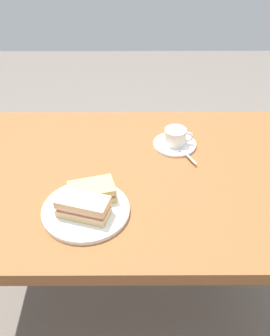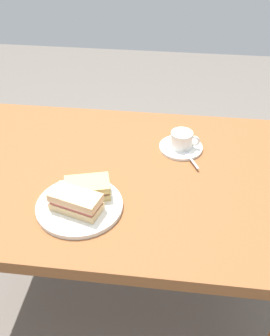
{
  "view_description": "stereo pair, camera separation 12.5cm",
  "coord_description": "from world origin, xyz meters",
  "px_view_note": "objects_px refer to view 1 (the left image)",
  "views": [
    {
      "loc": [
        -0.05,
        1.0,
        1.55
      ],
      "look_at": [
        -0.05,
        0.01,
        0.78
      ],
      "focal_mm": 41.68,
      "sensor_mm": 36.0,
      "label": 1
    },
    {
      "loc": [
        -0.17,
        0.99,
        1.55
      ],
      "look_at": [
        -0.05,
        0.01,
        0.78
      ],
      "focal_mm": 41.68,
      "sensor_mm": 36.0,
      "label": 2
    }
  ],
  "objects_px": {
    "dining_table": "(120,202)",
    "coffee_cup": "(176,136)",
    "spoon": "(186,153)",
    "sandwich_back": "(92,192)",
    "sandwich_front": "(83,207)",
    "coffee_saucer": "(175,144)",
    "sandwich_plate": "(86,210)"
  },
  "relations": [
    {
      "from": "dining_table",
      "to": "coffee_saucer",
      "type": "relative_size",
      "value": 8.03
    },
    {
      "from": "dining_table",
      "to": "sandwich_plate",
      "type": "bearing_deg",
      "value": 62.99
    },
    {
      "from": "sandwich_plate",
      "to": "coffee_cup",
      "type": "xyz_separation_m",
      "value": [
        -0.29,
        -0.34,
        0.03
      ]
    },
    {
      "from": "dining_table",
      "to": "coffee_saucer",
      "type": "bearing_deg",
      "value": -140.43
    },
    {
      "from": "sandwich_back",
      "to": "dining_table",
      "type": "bearing_deg",
      "value": -119.5
    },
    {
      "from": "dining_table",
      "to": "sandwich_back",
      "type": "xyz_separation_m",
      "value": [
        0.08,
        0.13,
        0.16
      ]
    },
    {
      "from": "coffee_saucer",
      "to": "sandwich_front",
      "type": "bearing_deg",
      "value": 51.47
    },
    {
      "from": "sandwich_front",
      "to": "spoon",
      "type": "height_order",
      "value": "sandwich_front"
    },
    {
      "from": "sandwich_plate",
      "to": "spoon",
      "type": "bearing_deg",
      "value": -139.24
    },
    {
      "from": "sandwich_back",
      "to": "spoon",
      "type": "xyz_separation_m",
      "value": [
        -0.3,
        -0.23,
        -0.03
      ]
    },
    {
      "from": "dining_table",
      "to": "spoon",
      "type": "distance_m",
      "value": 0.28
    },
    {
      "from": "sandwich_back",
      "to": "coffee_saucer",
      "type": "bearing_deg",
      "value": -132.54
    },
    {
      "from": "dining_table",
      "to": "sandwich_back",
      "type": "distance_m",
      "value": 0.23
    },
    {
      "from": "sandwich_back",
      "to": "spoon",
      "type": "relative_size",
      "value": 1.59
    },
    {
      "from": "dining_table",
      "to": "sandwich_plate",
      "type": "distance_m",
      "value": 0.24
    },
    {
      "from": "sandwich_front",
      "to": "coffee_saucer",
      "type": "bearing_deg",
      "value": -128.53
    },
    {
      "from": "coffee_saucer",
      "to": "spoon",
      "type": "height_order",
      "value": "spoon"
    },
    {
      "from": "sandwich_back",
      "to": "coffee_saucer",
      "type": "distance_m",
      "value": 0.4
    },
    {
      "from": "dining_table",
      "to": "sandwich_back",
      "type": "relative_size",
      "value": 8.28
    },
    {
      "from": "coffee_saucer",
      "to": "coffee_cup",
      "type": "distance_m",
      "value": 0.04
    },
    {
      "from": "coffee_cup",
      "to": "spoon",
      "type": "xyz_separation_m",
      "value": [
        -0.03,
        0.07,
        -0.03
      ]
    },
    {
      "from": "coffee_saucer",
      "to": "sandwich_back",
      "type": "bearing_deg",
      "value": 47.46
    },
    {
      "from": "sandwich_front",
      "to": "coffee_cup",
      "type": "distance_m",
      "value": 0.47
    },
    {
      "from": "sandwich_front",
      "to": "coffee_saucer",
      "type": "xyz_separation_m",
      "value": [
        -0.29,
        -0.36,
        -0.04
      ]
    },
    {
      "from": "sandwich_back",
      "to": "spoon",
      "type": "bearing_deg",
      "value": -142.92
    },
    {
      "from": "sandwich_front",
      "to": "spoon",
      "type": "distance_m",
      "value": 0.44
    },
    {
      "from": "dining_table",
      "to": "coffee_cup",
      "type": "distance_m",
      "value": 0.3
    },
    {
      "from": "coffee_cup",
      "to": "coffee_saucer",
      "type": "bearing_deg",
      "value": -4.49
    },
    {
      "from": "dining_table",
      "to": "coffee_cup",
      "type": "xyz_separation_m",
      "value": [
        -0.2,
        -0.16,
        0.17
      ]
    },
    {
      "from": "sandwich_back",
      "to": "coffee_cup",
      "type": "distance_m",
      "value": 0.4
    },
    {
      "from": "dining_table",
      "to": "spoon",
      "type": "xyz_separation_m",
      "value": [
        -0.23,
        -0.09,
        0.14
      ]
    },
    {
      "from": "sandwich_back",
      "to": "coffee_saucer",
      "type": "xyz_separation_m",
      "value": [
        -0.27,
        -0.3,
        -0.03
      ]
    }
  ]
}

